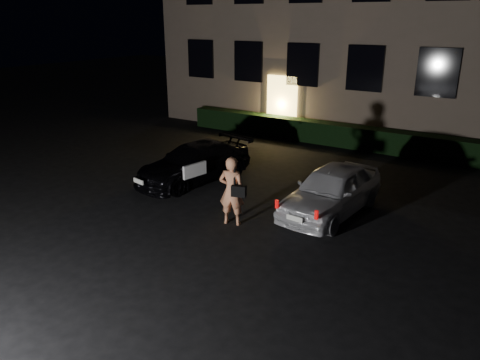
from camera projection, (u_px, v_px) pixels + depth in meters
The scene contains 5 objects.
ground at pixel (184, 257), 9.99m from camera, with size 80.00×80.00×0.00m, color black.
hedge at pixel (355, 137), 18.18m from camera, with size 15.00×0.70×0.85m, color black.
sedan at pixel (194, 163), 14.45m from camera, with size 2.34×4.22×1.16m.
hatch at pixel (331, 190), 12.04m from camera, with size 1.78×3.81×1.26m.
man at pixel (232, 191), 11.33m from camera, with size 0.79×0.58×1.73m.
Camera 1 is at (5.82, -6.82, 4.86)m, focal length 35.00 mm.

